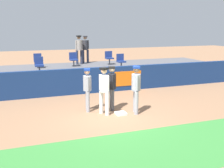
{
  "coord_description": "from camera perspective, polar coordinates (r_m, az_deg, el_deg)",
  "views": [
    {
      "loc": [
        -3.37,
        -9.1,
        3.34
      ],
      "look_at": [
        0.29,
        1.09,
        1.0
      ],
      "focal_mm": 43.05,
      "sensor_mm": 36.0,
      "label": 1
    }
  ],
  "objects": [
    {
      "name": "grass_foreground_strip",
      "position": [
        7.69,
        8.65,
        -13.65
      ],
      "size": [
        18.0,
        2.8,
        0.01
      ],
      "primitive_type": "cube",
      "color": "#388438",
      "rests_on": "ground_plane"
    },
    {
      "name": "spectator_capped",
      "position": [
        17.33,
        -7.02,
        7.66
      ],
      "size": [
        0.49,
        0.44,
        1.83
      ],
      "rotation": [
        0.0,
        0.0,
        3.49
      ],
      "color": "#33384C",
      "rests_on": "bleacher_platform"
    },
    {
      "name": "spectator_hooded",
      "position": [
        17.85,
        -5.69,
        7.74
      ],
      "size": [
        0.5,
        0.38,
        1.78
      ],
      "rotation": [
        0.0,
        0.0,
        3.27
      ],
      "color": "#33384C",
      "rests_on": "bleacher_platform"
    },
    {
      "name": "seat_back_right",
      "position": [
        17.19,
        -0.62,
        5.75
      ],
      "size": [
        0.48,
        0.44,
        0.84
      ],
      "color": "#4C4C51",
      "rests_on": "bleacher_platform"
    },
    {
      "name": "first_base",
      "position": [
        10.43,
        1.87,
        -6.26
      ],
      "size": [
        0.4,
        0.4,
        0.08
      ],
      "primitive_type": "cube",
      "color": "white",
      "rests_on": "ground_plane"
    },
    {
      "name": "player_fielder_home",
      "position": [
        10.19,
        -1.71,
        -0.77
      ],
      "size": [
        0.47,
        0.58,
        1.83
      ],
      "rotation": [
        0.0,
        0.0,
        -1.11
      ],
      "color": "white",
      "rests_on": "ground_plane"
    },
    {
      "name": "bleacher_platform",
      "position": [
        16.09,
        -7.33,
        1.81
      ],
      "size": [
        18.0,
        4.8,
        0.94
      ],
      "primitive_type": "cube",
      "color": "#59595E",
      "rests_on": "ground_plane"
    },
    {
      "name": "seat_front_right",
      "position": [
        15.54,
        1.89,
        5.06
      ],
      "size": [
        0.44,
        0.44,
        0.84
      ],
      "color": "#4C4C51",
      "rests_on": "bleacher_platform"
    },
    {
      "name": "ground_plane",
      "position": [
        10.26,
        0.55,
        -6.8
      ],
      "size": [
        60.0,
        60.0,
        0.0
      ],
      "primitive_type": "plane",
      "color": "#936B4C"
    },
    {
      "name": "player_runner_visitor",
      "position": [
        10.65,
        -5.25,
        -0.59
      ],
      "size": [
        0.38,
        0.47,
        1.71
      ],
      "rotation": [
        0.0,
        0.0,
        -1.76
      ],
      "color": "#9EA3AD",
      "rests_on": "ground_plane"
    },
    {
      "name": "player_coach_visitor",
      "position": [
        10.35,
        5.13,
        -0.49
      ],
      "size": [
        0.44,
        0.5,
        1.86
      ],
      "rotation": [
        0.0,
        0.0,
        -1.86
      ],
      "color": "#9EA3AD",
      "rests_on": "ground_plane"
    },
    {
      "name": "seat_back_left",
      "position": [
        16.29,
        -15.48,
        4.95
      ],
      "size": [
        0.45,
        0.44,
        0.84
      ],
      "color": "#4C4C51",
      "rests_on": "bleacher_platform"
    },
    {
      "name": "player_umpire",
      "position": [
        10.77,
        -0.04,
        -0.2
      ],
      "size": [
        0.4,
        0.49,
        1.77
      ],
      "rotation": [
        0.0,
        0.0,
        -1.78
      ],
      "color": "#4C4C51",
      "rests_on": "ground_plane"
    },
    {
      "name": "seat_front_left",
      "position": [
        14.51,
        -15.22,
        4.12
      ],
      "size": [
        0.45,
        0.44,
        0.84
      ],
      "color": "#4C4C51",
      "rests_on": "bleacher_platform"
    },
    {
      "name": "seat_back_center",
      "position": [
        16.58,
        -8.2,
        5.39
      ],
      "size": [
        0.47,
        0.44,
        0.84
      ],
      "color": "#4C4C51",
      "rests_on": "bleacher_platform"
    },
    {
      "name": "field_wall",
      "position": [
        13.6,
        -4.95,
        0.72
      ],
      "size": [
        18.0,
        0.26,
        1.29
      ],
      "color": "navy",
      "rests_on": "ground_plane"
    }
  ]
}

